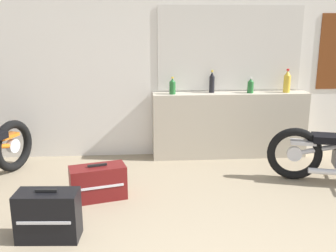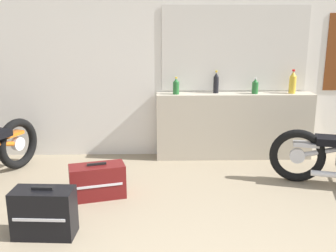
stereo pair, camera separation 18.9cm
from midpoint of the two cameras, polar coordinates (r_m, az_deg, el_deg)
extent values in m
cube|color=silver|center=(5.21, -0.46, 10.83)|extent=(10.00, 0.06, 2.80)
cube|color=silver|center=(5.27, 7.98, 11.08)|extent=(1.84, 0.01, 1.03)
cube|color=beige|center=(5.27, 7.99, 11.07)|extent=(1.90, 0.01, 1.09)
cube|color=#B7AD99|center=(5.29, 7.93, 0.14)|extent=(2.05, 0.28, 0.87)
cylinder|color=#23662D|center=(5.05, -0.43, 5.54)|extent=(0.08, 0.08, 0.16)
cone|color=#23662D|center=(5.04, -0.43, 6.68)|extent=(0.07, 0.07, 0.04)
cylinder|color=gold|center=(5.03, -0.43, 7.03)|extent=(0.03, 0.03, 0.02)
cylinder|color=black|center=(5.18, 5.34, 6.00)|extent=(0.07, 0.07, 0.21)
cone|color=black|center=(5.16, 5.37, 7.48)|extent=(0.06, 0.06, 0.06)
cylinder|color=gold|center=(5.16, 5.38, 7.93)|extent=(0.03, 0.03, 0.02)
cylinder|color=#23662D|center=(5.23, 10.86, 5.54)|extent=(0.08, 0.08, 0.15)
cone|color=#23662D|center=(5.21, 10.91, 6.57)|extent=(0.07, 0.07, 0.04)
cylinder|color=silver|center=(5.21, 10.93, 6.88)|extent=(0.03, 0.03, 0.02)
cylinder|color=gold|center=(5.38, 15.90, 5.89)|extent=(0.09, 0.09, 0.22)
cone|color=gold|center=(5.36, 16.01, 7.39)|extent=(0.08, 0.08, 0.06)
cylinder|color=red|center=(5.35, 16.04, 7.85)|extent=(0.04, 0.04, 0.02)
torus|color=black|center=(5.15, -22.56, -2.67)|extent=(0.35, 0.61, 0.63)
cylinder|color=silver|center=(5.15, -22.56, -2.67)|extent=(0.13, 0.18, 0.17)
cube|color=orange|center=(5.05, -23.34, -1.36)|extent=(0.24, 0.31, 0.04)
torus|color=black|center=(4.69, 16.78, -3.88)|extent=(0.61, 0.26, 0.61)
cylinder|color=silver|center=(4.69, 16.78, -3.88)|extent=(0.18, 0.11, 0.17)
cube|color=black|center=(4.69, 21.95, -1.74)|extent=(0.51, 0.36, 0.08)
cube|color=#B2B2B7|center=(4.66, 17.91, -2.26)|extent=(0.30, 0.21, 0.04)
cube|color=maroon|center=(4.13, -11.43, -8.06)|extent=(0.60, 0.39, 0.35)
cube|color=silver|center=(4.01, -11.16, -8.75)|extent=(0.46, 0.13, 0.02)
cube|color=black|center=(4.06, -11.56, -5.59)|extent=(0.19, 0.07, 0.02)
cube|color=black|center=(3.50, -18.52, -12.24)|extent=(0.52, 0.28, 0.42)
cube|color=silver|center=(3.40, -19.18, -13.19)|extent=(0.43, 0.04, 0.02)
cube|color=black|center=(3.41, -18.82, -8.87)|extent=(0.18, 0.04, 0.02)
camera|label=1|loc=(0.09, -91.31, -0.34)|focal=42.00mm
camera|label=2|loc=(0.09, 88.69, 0.34)|focal=42.00mm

